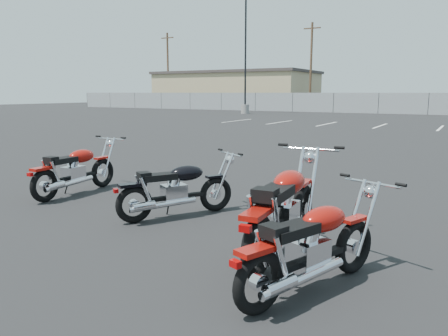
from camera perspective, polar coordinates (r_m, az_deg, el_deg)
The scene contains 11 objects.
ground at distance 6.66m, azimuth -4.10°, elevation -6.14°, with size 120.00×120.00×0.00m, color black.
motorcycle_front_red at distance 8.34m, azimuth -18.86°, elevation -0.26°, with size 0.77×2.00×0.98m.
motorcycle_second_black at distance 6.48m, azimuth -6.22°, elevation -2.75°, with size 1.31×1.80×0.93m.
motorcycle_third_red at distance 5.04m, azimuth 7.84°, elevation -5.35°, with size 0.90×2.33×1.14m.
motorcycle_rear_red at distance 4.14m, azimuth 11.41°, elevation -10.05°, with size 1.07×1.93×0.96m.
light_pole_west at distance 38.48m, azimuth 2.79°, elevation 11.12°, with size 0.80×0.70×10.34m.
chainlink_fence at distance 40.46m, azimuth 25.14°, elevation 7.61°, with size 80.06×0.06×1.80m.
tan_building_west at distance 53.78m, azimuth 1.62°, elevation 10.19°, with size 18.40×10.40×4.30m.
utility_pole_a at distance 55.67m, azimuth -7.34°, elevation 12.70°, with size 1.80×0.24×9.00m.
utility_pole_b at distance 47.99m, azimuth 11.29°, elevation 13.07°, with size 1.80×0.24×9.00m.
parking_line_stripes at distance 26.08m, azimuth 16.49°, elevation 5.42°, with size 15.12×4.00×0.01m.
Camera 1 is at (3.60, -5.29, 1.83)m, focal length 35.00 mm.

